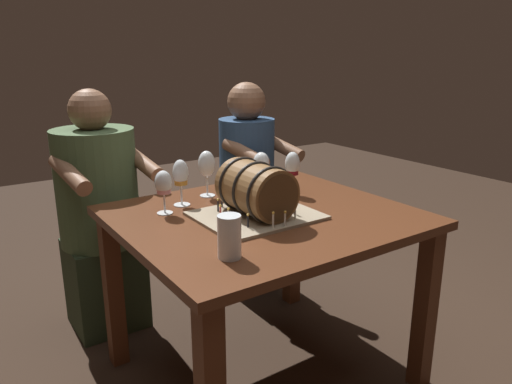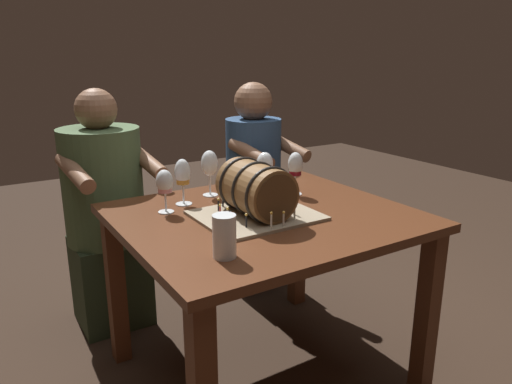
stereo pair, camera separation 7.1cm
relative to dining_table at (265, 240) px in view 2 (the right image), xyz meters
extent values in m
plane|color=#332319|center=(0.00, 0.00, -0.62)|extent=(8.00, 8.00, 0.00)
cube|color=#562D19|center=(0.00, 0.00, 0.10)|extent=(1.11, 0.98, 0.03)
cube|color=#562D19|center=(0.49, -0.43, -0.27)|extent=(0.07, 0.07, 0.69)
cube|color=#562D19|center=(-0.49, 0.43, -0.27)|extent=(0.07, 0.07, 0.69)
cube|color=#562D19|center=(0.49, 0.43, -0.27)|extent=(0.07, 0.07, 0.69)
cube|color=gray|center=(-0.05, -0.02, 0.12)|extent=(0.44, 0.37, 0.01)
cylinder|color=brown|center=(-0.05, -0.02, 0.23)|extent=(0.20, 0.28, 0.20)
cylinder|color=#46301B|center=(-0.05, -0.16, 0.23)|extent=(0.18, 0.00, 0.18)
cylinder|color=#46301B|center=(-0.05, 0.12, 0.23)|extent=(0.18, 0.00, 0.18)
torus|color=black|center=(-0.05, -0.12, 0.23)|extent=(0.22, 0.01, 0.22)
torus|color=black|center=(-0.05, -0.02, 0.23)|extent=(0.22, 0.01, 0.22)
torus|color=black|center=(-0.05, 0.08, 0.23)|extent=(0.22, 0.01, 0.22)
cylinder|color=#D64C47|center=(0.08, -0.03, 0.15)|extent=(0.01, 0.01, 0.04)
sphere|color=#F9C64C|center=(0.08, -0.03, 0.17)|extent=(0.01, 0.01, 0.01)
cylinder|color=black|center=(0.07, 0.06, 0.15)|extent=(0.01, 0.01, 0.05)
sphere|color=#F9C64C|center=(0.07, 0.06, 0.18)|extent=(0.01, 0.01, 0.01)
cylinder|color=black|center=(0.03, 0.11, 0.15)|extent=(0.01, 0.01, 0.05)
sphere|color=#F9C64C|center=(0.03, 0.11, 0.18)|extent=(0.01, 0.01, 0.01)
cylinder|color=#D64C47|center=(-0.04, 0.15, 0.15)|extent=(0.01, 0.01, 0.05)
sphere|color=#F9C64C|center=(-0.04, 0.15, 0.18)|extent=(0.01, 0.01, 0.01)
cylinder|color=black|center=(-0.12, 0.13, 0.15)|extent=(0.01, 0.01, 0.05)
sphere|color=#F9C64C|center=(-0.12, 0.13, 0.18)|extent=(0.01, 0.01, 0.01)
cylinder|color=black|center=(-0.16, 0.09, 0.15)|extent=(0.01, 0.01, 0.04)
sphere|color=#F9C64C|center=(-0.16, 0.09, 0.17)|extent=(0.01, 0.01, 0.01)
cylinder|color=#D64C47|center=(-0.19, 0.02, 0.15)|extent=(0.01, 0.01, 0.04)
sphere|color=#F9C64C|center=(-0.19, 0.02, 0.17)|extent=(0.01, 0.01, 0.01)
cylinder|color=silver|center=(-0.19, -0.04, 0.15)|extent=(0.01, 0.01, 0.05)
sphere|color=#F9C64C|center=(-0.19, -0.04, 0.18)|extent=(0.01, 0.01, 0.01)
cylinder|color=black|center=(-0.16, -0.13, 0.15)|extent=(0.01, 0.01, 0.04)
sphere|color=#F9C64C|center=(-0.16, -0.13, 0.17)|extent=(0.01, 0.01, 0.01)
cylinder|color=silver|center=(-0.09, -0.18, 0.15)|extent=(0.01, 0.01, 0.05)
sphere|color=#F9C64C|center=(-0.09, -0.18, 0.18)|extent=(0.01, 0.01, 0.01)
cylinder|color=silver|center=(-0.04, -0.19, 0.15)|extent=(0.01, 0.01, 0.05)
sphere|color=#F9C64C|center=(-0.04, -0.19, 0.18)|extent=(0.01, 0.01, 0.01)
cylinder|color=silver|center=(0.03, -0.15, 0.15)|extent=(0.01, 0.01, 0.05)
sphere|color=#F9C64C|center=(0.03, -0.15, 0.18)|extent=(0.01, 0.01, 0.01)
cylinder|color=silver|center=(0.07, -0.10, 0.15)|extent=(0.01, 0.01, 0.05)
sphere|color=#F9C64C|center=(0.07, -0.10, 0.18)|extent=(0.01, 0.01, 0.01)
cylinder|color=white|center=(0.20, 0.30, 0.12)|extent=(0.07, 0.07, 0.00)
cylinder|color=white|center=(0.20, 0.30, 0.15)|extent=(0.01, 0.01, 0.07)
ellipsoid|color=white|center=(0.20, 0.30, 0.24)|extent=(0.08, 0.08, 0.10)
cylinder|color=beige|center=(0.20, 0.30, 0.21)|extent=(0.06, 0.06, 0.04)
cylinder|color=white|center=(-0.33, 0.22, 0.12)|extent=(0.06, 0.06, 0.00)
cylinder|color=white|center=(-0.33, 0.22, 0.16)|extent=(0.01, 0.01, 0.08)
ellipsoid|color=white|center=(-0.33, 0.22, 0.24)|extent=(0.07, 0.07, 0.09)
cylinder|color=pink|center=(-0.33, 0.22, 0.22)|extent=(0.05, 0.05, 0.03)
cylinder|color=white|center=(-0.07, 0.33, 0.12)|extent=(0.07, 0.07, 0.00)
cylinder|color=white|center=(-0.07, 0.33, 0.16)|extent=(0.01, 0.01, 0.09)
ellipsoid|color=white|center=(-0.07, 0.33, 0.26)|extent=(0.07, 0.07, 0.11)
cylinder|color=white|center=(-0.22, 0.28, 0.12)|extent=(0.07, 0.07, 0.00)
cylinder|color=white|center=(-0.22, 0.28, 0.16)|extent=(0.01, 0.01, 0.08)
ellipsoid|color=white|center=(-0.22, 0.28, 0.25)|extent=(0.06, 0.06, 0.11)
cylinder|color=#C6842D|center=(-0.22, 0.28, 0.22)|extent=(0.05, 0.05, 0.03)
cylinder|color=white|center=(0.26, 0.15, 0.12)|extent=(0.06, 0.06, 0.00)
cylinder|color=white|center=(0.26, 0.15, 0.16)|extent=(0.01, 0.01, 0.08)
ellipsoid|color=white|center=(0.26, 0.15, 0.25)|extent=(0.07, 0.07, 0.11)
cylinder|color=maroon|center=(0.26, 0.15, 0.22)|extent=(0.05, 0.05, 0.04)
cylinder|color=white|center=(-0.34, -0.29, 0.18)|extent=(0.07, 0.07, 0.14)
cylinder|color=#C6842D|center=(-0.34, -0.29, 0.17)|extent=(0.07, 0.07, 0.10)
cylinder|color=white|center=(-0.34, -0.29, 0.22)|extent=(0.07, 0.07, 0.01)
cube|color=#2A3A24|center=(-0.43, 0.77, -0.39)|extent=(0.34, 0.32, 0.45)
cylinder|color=#47603D|center=(-0.43, 0.77, 0.11)|extent=(0.42, 0.42, 0.55)
sphere|color=brown|center=(-0.43, 0.77, 0.47)|extent=(0.19, 0.19, 0.19)
cylinder|color=brown|center=(-0.24, 0.66, 0.23)|extent=(0.11, 0.31, 0.14)
cylinder|color=brown|center=(-0.58, 0.62, 0.23)|extent=(0.11, 0.31, 0.14)
cube|color=#1B2D46|center=(0.43, 0.77, -0.39)|extent=(0.34, 0.32, 0.45)
cylinder|color=#2D4C75|center=(0.43, 0.77, 0.10)|extent=(0.36, 0.36, 0.53)
sphere|color=brown|center=(0.43, 0.77, 0.46)|extent=(0.21, 0.21, 0.21)
cylinder|color=brown|center=(0.59, 0.67, 0.21)|extent=(0.13, 0.32, 0.14)
cylinder|color=brown|center=(0.31, 0.61, 0.21)|extent=(0.13, 0.32, 0.14)
camera|label=1|loc=(-1.05, -1.48, 0.73)|focal=33.98mm
camera|label=2|loc=(-0.99, -1.52, 0.73)|focal=33.98mm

